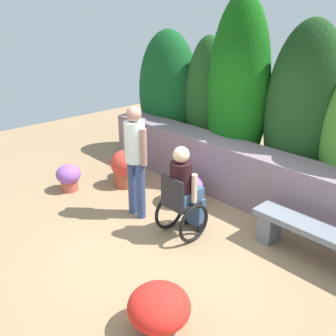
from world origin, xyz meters
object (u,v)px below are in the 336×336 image
Objects in this scene: stone_bench at (317,239)px; person_standing_companion at (135,155)px; flower_pot_red_accent at (125,168)px; person_in_wheelchair at (183,194)px; flower_pot_terracotta_by_wall at (159,309)px; flower_pot_purple_near at (185,187)px; flower_pot_small_foreground at (69,177)px.

stone_bench is 2.69m from person_standing_companion.
person_in_wheelchair is at bearing -11.31° from flower_pot_red_accent.
person_standing_companion is at bearing -164.38° from stone_bench.
person_standing_companion is 1.27m from flower_pot_red_accent.
person_in_wheelchair is 1.81m from flower_pot_terracotta_by_wall.
flower_pot_red_accent reaches higher than flower_pot_purple_near.
flower_pot_terracotta_by_wall is 1.31× the size of flower_pot_small_foreground.
flower_pot_terracotta_by_wall is 3.56m from flower_pot_small_foreground.
person_in_wheelchair is 2.80× the size of flower_pot_small_foreground.
flower_pot_purple_near reaches higher than flower_pot_small_foreground.
stone_bench is 3.53× the size of flower_pot_small_foreground.
person_standing_companion is at bearing 12.75° from flower_pot_small_foreground.
flower_pot_purple_near is (0.22, 0.83, -0.72)m from person_standing_companion.
stone_bench is at bearing 76.82° from flower_pot_terracotta_by_wall.
person_standing_companion is 3.62× the size of flower_pot_small_foreground.
flower_pot_terracotta_by_wall is (1.94, -1.28, -0.73)m from person_standing_companion.
stone_bench reaches higher than flower_pot_small_foreground.
flower_pot_terracotta_by_wall is (1.07, -1.42, -0.36)m from person_in_wheelchair.
flower_pot_red_accent is 1.00m from flower_pot_small_foreground.
person_standing_companion reaches higher than flower_pot_small_foreground.
person_in_wheelchair is 1.00m from flower_pot_purple_near.
flower_pot_red_accent reaches higher than stone_bench.
flower_pot_terracotta_by_wall is at bearing -107.74° from stone_bench.
flower_pot_purple_near is 1.24m from flower_pot_red_accent.
flower_pot_red_accent reaches higher than flower_pot_small_foreground.
flower_pot_small_foreground is (-1.72, -1.17, -0.01)m from flower_pot_purple_near.
person_in_wheelchair is 0.77× the size of person_standing_companion.
person_standing_companion reaches higher than flower_pot_terracotta_by_wall.
flower_pot_small_foreground is (-3.94, -1.24, -0.06)m from stone_bench.
flower_pot_purple_near is at bearing 177.22° from stone_bench.
stone_bench is at bearing 24.13° from person_in_wheelchair.
flower_pot_purple_near is at bearing 34.24° from flower_pot_small_foreground.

